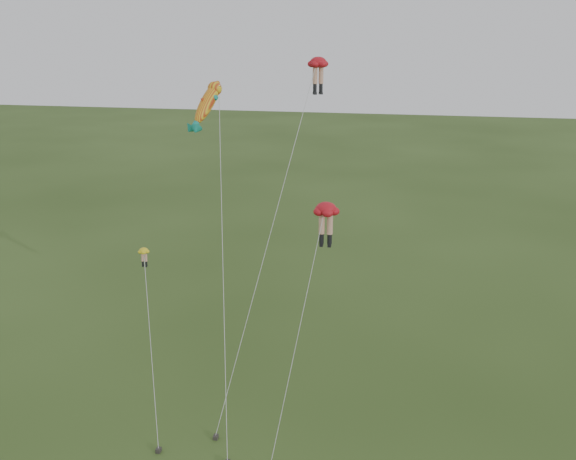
# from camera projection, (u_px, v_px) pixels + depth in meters

# --- Properties ---
(ground) EXTENTS (300.00, 300.00, 0.00)m
(ground) POSITION_uv_depth(u_px,v_px,m) (230.00, 430.00, 37.77)
(ground) COLOR #2B4117
(ground) RESTS_ON ground
(legs_kite_red_high) EXTENTS (5.30, 10.30, 20.98)m
(legs_kite_red_high) POSITION_uv_depth(u_px,v_px,m) (316.00, 73.00, 38.59)
(legs_kite_red_high) COLOR #B5121C
(legs_kite_red_high) RESTS_ON ground
(legs_kite_red_mid) EXTENTS (2.69, 8.16, 13.09)m
(legs_kite_red_mid) POSITION_uv_depth(u_px,v_px,m) (325.00, 215.00, 36.86)
(legs_kite_red_mid) COLOR #B5121C
(legs_kite_red_mid) RESTS_ON ground
(legs_kite_yellow) EXTENTS (4.33, 8.77, 9.05)m
(legs_kite_yellow) POSITION_uv_depth(u_px,v_px,m) (145.00, 267.00, 41.02)
(legs_kite_yellow) COLOR yellow
(legs_kite_yellow) RESTS_ON ground
(fish_kite) EXTENTS (4.12, 9.68, 19.94)m
(fish_kite) POSITION_uv_depth(u_px,v_px,m) (208.00, 104.00, 37.29)
(fish_kite) COLOR gold
(fish_kite) RESTS_ON ground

